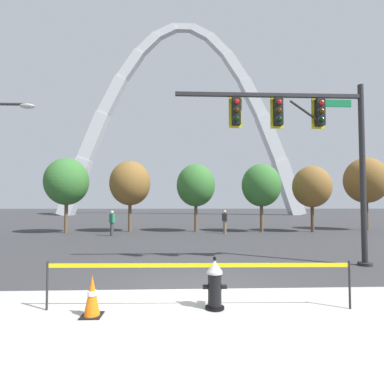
# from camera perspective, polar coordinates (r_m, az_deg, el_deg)

# --- Properties ---
(ground_plane) EXTENTS (240.00, 240.00, 0.00)m
(ground_plane) POSITION_cam_1_polar(r_m,az_deg,el_deg) (6.93, 0.91, -19.23)
(ground_plane) COLOR #333335
(fire_hydrant) EXTENTS (0.46, 0.48, 0.99)m
(fire_hydrant) POSITION_cam_1_polar(r_m,az_deg,el_deg) (5.74, 4.55, -17.94)
(fire_hydrant) COLOR black
(fire_hydrant) RESTS_ON ground
(caution_tape_barrier) EXTENTS (5.79, 0.19, 0.92)m
(caution_tape_barrier) POSITION_cam_1_polar(r_m,az_deg,el_deg) (5.64, 1.47, -16.39)
(caution_tape_barrier) COLOR #232326
(caution_tape_barrier) RESTS_ON ground
(traffic_cone_by_hydrant) EXTENTS (0.36, 0.36, 0.73)m
(traffic_cone_by_hydrant) POSITION_cam_1_polar(r_m,az_deg,el_deg) (5.69, -19.38, -19.09)
(traffic_cone_by_hydrant) COLOR black
(traffic_cone_by_hydrant) RESTS_ON ground
(traffic_signal_gantry) EXTENTS (6.42, 0.44, 6.00)m
(traffic_signal_gantry) POSITION_cam_1_polar(r_m,az_deg,el_deg) (10.34, 22.57, 10.40)
(traffic_signal_gantry) COLOR #232326
(traffic_signal_gantry) RESTS_ON ground
(monument_arch) EXTENTS (44.93, 2.47, 36.27)m
(monument_arch) POSITION_cam_1_polar(r_m,az_deg,el_deg) (54.07, -1.77, 12.48)
(monument_arch) COLOR silver
(monument_arch) RESTS_ON ground
(tree_far_left) EXTENTS (2.99, 2.99, 5.23)m
(tree_far_left) POSITION_cam_1_polar(r_m,az_deg,el_deg) (21.78, -23.80, 1.91)
(tree_far_left) COLOR brown
(tree_far_left) RESTS_ON ground
(tree_left_mid) EXTENTS (2.95, 2.95, 5.16)m
(tree_left_mid) POSITION_cam_1_polar(r_m,az_deg,el_deg) (21.25, -12.29, 1.72)
(tree_left_mid) COLOR brown
(tree_left_mid) RESTS_ON ground
(tree_center_left) EXTENTS (2.83, 2.83, 4.95)m
(tree_center_left) POSITION_cam_1_polar(r_m,az_deg,el_deg) (20.91, 0.77, 1.33)
(tree_center_left) COLOR brown
(tree_center_left) RESTS_ON ground
(tree_center_right) EXTENTS (2.82, 2.82, 4.93)m
(tree_center_right) POSITION_cam_1_polar(r_m,az_deg,el_deg) (21.24, 13.70, 1.30)
(tree_center_right) COLOR brown
(tree_center_right) RESTS_ON ground
(tree_right_mid) EXTENTS (2.74, 2.74, 4.79)m
(tree_right_mid) POSITION_cam_1_polar(r_m,az_deg,el_deg) (22.45, 22.87, 0.98)
(tree_right_mid) COLOR brown
(tree_right_mid) RESTS_ON ground
(tree_far_right) EXTENTS (3.22, 3.22, 5.63)m
(tree_far_right) POSITION_cam_1_polar(r_m,az_deg,el_deg) (26.02, 31.46, 1.98)
(tree_far_right) COLOR brown
(tree_far_right) RESTS_ON ground
(pedestrian_walking_left) EXTENTS (0.39, 0.34, 1.59)m
(pedestrian_walking_left) POSITION_cam_1_polar(r_m,az_deg,el_deg) (19.70, 6.59, -5.89)
(pedestrian_walking_left) COLOR brown
(pedestrian_walking_left) RESTS_ON ground
(pedestrian_standing_center) EXTENTS (0.39, 0.36, 1.59)m
(pedestrian_standing_center) POSITION_cam_1_polar(r_m,az_deg,el_deg) (18.78, -15.73, -5.98)
(pedestrian_standing_center) COLOR #38383D
(pedestrian_standing_center) RESTS_ON ground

